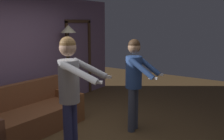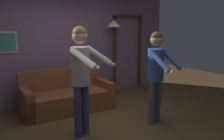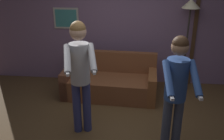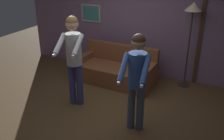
# 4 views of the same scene
# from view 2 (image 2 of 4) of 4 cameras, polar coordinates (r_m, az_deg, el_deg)

# --- Properties ---
(ground_plane) EXTENTS (12.00, 12.00, 0.00)m
(ground_plane) POSITION_cam_2_polar(r_m,az_deg,el_deg) (4.69, -0.67, -12.86)
(ground_plane) COLOR brown
(back_wall_assembly) EXTENTS (6.40, 0.10, 2.60)m
(back_wall_assembly) POSITION_cam_2_polar(r_m,az_deg,el_deg) (6.15, -11.28, 5.20)
(back_wall_assembly) COLOR slate
(back_wall_assembly) RESTS_ON ground_plane
(couch) EXTENTS (1.94, 0.95, 0.87)m
(couch) POSITION_cam_2_polar(r_m,az_deg,el_deg) (5.54, -10.23, -6.19)
(couch) COLOR brown
(couch) RESTS_ON ground_plane
(torchiere_lamp) EXTENTS (0.37, 0.37, 1.95)m
(torchiere_lamp) POSITION_cam_2_polar(r_m,az_deg,el_deg) (6.50, 0.43, 8.92)
(torchiere_lamp) COLOR #332D28
(torchiere_lamp) RESTS_ON ground_plane
(person_standing_left) EXTENTS (0.55, 0.76, 1.83)m
(person_standing_left) POSITION_cam_2_polar(r_m,az_deg,el_deg) (4.05, -7.00, -0.03)
(person_standing_left) COLOR navy
(person_standing_left) RESTS_ON ground_plane
(person_standing_right) EXTENTS (0.48, 0.67, 1.72)m
(person_standing_right) POSITION_cam_2_polar(r_m,az_deg,el_deg) (4.64, 10.11, 0.24)
(person_standing_right) COLOR #444C61
(person_standing_right) RESTS_ON ground_plane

